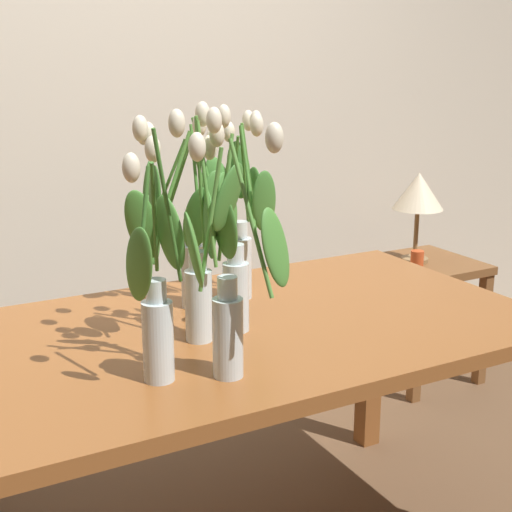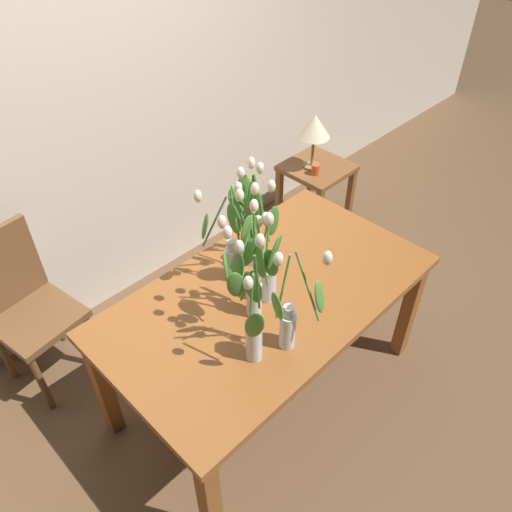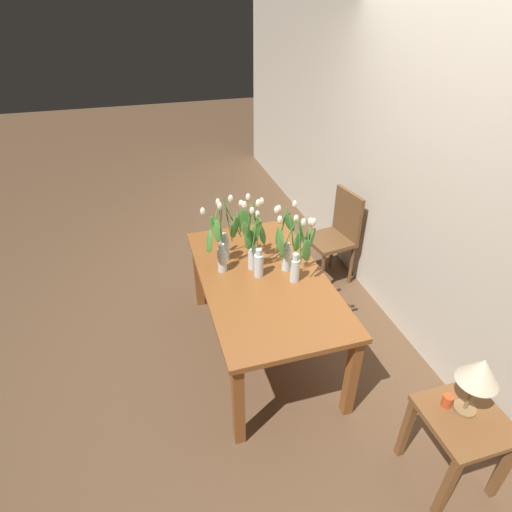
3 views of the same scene
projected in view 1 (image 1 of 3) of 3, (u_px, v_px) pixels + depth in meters
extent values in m
cube|color=beige|center=(91.00, 77.00, 2.83)|extent=(9.00, 0.10, 2.70)
cube|color=brown|center=(241.00, 332.00, 1.92)|extent=(1.60, 0.90, 0.04)
cube|color=brown|center=(370.00, 357.00, 2.69)|extent=(0.07, 0.07, 0.70)
cylinder|color=silver|center=(199.00, 306.00, 1.79)|extent=(0.07, 0.07, 0.18)
cylinder|color=silver|center=(198.00, 261.00, 1.76)|extent=(0.04, 0.04, 0.05)
cylinder|color=silver|center=(199.00, 317.00, 1.79)|extent=(0.06, 0.06, 0.11)
cylinder|color=#56933D|center=(168.00, 199.00, 1.69)|extent=(0.12, 0.02, 0.31)
ellipsoid|color=#F2E5C6|center=(140.00, 129.00, 1.62)|extent=(0.04, 0.04, 0.06)
ellipsoid|color=#427F33|center=(155.00, 201.00, 1.64)|extent=(0.03, 0.11, 0.18)
cylinder|color=#56933D|center=(207.00, 195.00, 1.69)|extent=(0.03, 0.06, 0.34)
ellipsoid|color=#F2E5C6|center=(214.00, 120.00, 1.62)|extent=(0.04, 0.04, 0.06)
ellipsoid|color=#427F33|center=(228.00, 197.00, 1.68)|extent=(0.12, 0.06, 0.18)
cylinder|color=#56933D|center=(172.00, 199.00, 1.74)|extent=(0.08, 0.09, 0.29)
ellipsoid|color=#F2E5C6|center=(148.00, 134.00, 1.72)|extent=(0.04, 0.04, 0.06)
ellipsoid|color=#427F33|center=(152.00, 230.00, 1.75)|extent=(0.08, 0.10, 0.18)
cylinder|color=#56933D|center=(201.00, 189.00, 1.74)|extent=(0.04, 0.04, 0.35)
ellipsoid|color=#F2E5C6|center=(202.00, 114.00, 1.71)|extent=(0.04, 0.04, 0.06)
ellipsoid|color=#427F33|center=(197.00, 219.00, 1.81)|extent=(0.08, 0.11, 0.18)
cylinder|color=silver|center=(240.00, 268.00, 2.11)|extent=(0.07, 0.07, 0.18)
cylinder|color=silver|center=(240.00, 230.00, 2.08)|extent=(0.04, 0.04, 0.05)
cylinder|color=silver|center=(240.00, 278.00, 2.12)|extent=(0.06, 0.06, 0.11)
cylinder|color=#478433|center=(234.00, 181.00, 2.09)|extent=(0.02, 0.08, 0.27)
ellipsoid|color=#F2E5C6|center=(229.00, 132.00, 2.09)|extent=(0.04, 0.04, 0.06)
ellipsoid|color=#427F33|center=(220.00, 184.00, 2.12)|extent=(0.12, 0.05, 0.18)
cylinder|color=#478433|center=(249.00, 177.00, 2.06)|extent=(0.06, 0.02, 0.31)
ellipsoid|color=#F2E5C6|center=(256.00, 121.00, 2.04)|extent=(0.04, 0.04, 0.06)
ellipsoid|color=#427F33|center=(253.00, 195.00, 2.13)|extent=(0.04, 0.09, 0.18)
cylinder|color=#478433|center=(244.00, 176.00, 2.09)|extent=(0.07, 0.08, 0.30)
ellipsoid|color=#F2E5C6|center=(248.00, 121.00, 2.10)|extent=(0.04, 0.04, 0.06)
ellipsoid|color=#427F33|center=(238.00, 170.00, 2.14)|extent=(0.07, 0.09, 0.18)
cylinder|color=#478433|center=(249.00, 181.00, 1.98)|extent=(0.02, 0.12, 0.30)
ellipsoid|color=#F2E5C6|center=(257.00, 125.00, 1.89)|extent=(0.04, 0.04, 0.06)
ellipsoid|color=#427F33|center=(264.00, 201.00, 1.97)|extent=(0.07, 0.04, 0.17)
cylinder|color=silver|center=(236.00, 297.00, 1.85)|extent=(0.07, 0.07, 0.18)
cylinder|color=silver|center=(236.00, 254.00, 1.82)|extent=(0.04, 0.04, 0.05)
cylinder|color=silver|center=(236.00, 308.00, 1.86)|extent=(0.06, 0.06, 0.11)
cylinder|color=#56933D|center=(226.00, 198.00, 1.75)|extent=(0.06, 0.04, 0.31)
ellipsoid|color=#F2E5C6|center=(217.00, 134.00, 1.69)|extent=(0.04, 0.04, 0.06)
ellipsoid|color=#427F33|center=(225.00, 226.00, 1.72)|extent=(0.08, 0.08, 0.17)
cylinder|color=#56933D|center=(221.00, 203.00, 1.77)|extent=(0.06, 0.02, 0.27)
ellipsoid|color=#F2E5C6|center=(209.00, 147.00, 1.73)|extent=(0.04, 0.04, 0.06)
ellipsoid|color=#427F33|center=(209.00, 224.00, 1.75)|extent=(0.03, 0.10, 0.18)
cylinder|color=silver|center=(228.00, 338.00, 1.58)|extent=(0.07, 0.07, 0.18)
cylinder|color=silver|center=(227.00, 288.00, 1.55)|extent=(0.04, 0.04, 0.05)
cylinder|color=silver|center=(228.00, 351.00, 1.59)|extent=(0.06, 0.06, 0.11)
cylinder|color=#56933D|center=(211.00, 221.00, 1.50)|extent=(0.06, 0.02, 0.31)
ellipsoid|color=#F2E5C6|center=(197.00, 147.00, 1.46)|extent=(0.04, 0.04, 0.06)
ellipsoid|color=#4C8E38|center=(194.00, 250.00, 1.48)|extent=(0.07, 0.08, 0.18)
cylinder|color=#56933D|center=(251.00, 219.00, 1.46)|extent=(0.05, 0.12, 0.32)
ellipsoid|color=#F2E5C6|center=(274.00, 138.00, 1.38)|extent=(0.04, 0.04, 0.06)
ellipsoid|color=#4C8E38|center=(275.00, 248.00, 1.47)|extent=(0.10, 0.07, 0.18)
cylinder|color=silver|center=(193.00, 276.00, 2.03)|extent=(0.07, 0.07, 0.18)
cylinder|color=silver|center=(192.00, 237.00, 2.00)|extent=(0.04, 0.04, 0.05)
cylinder|color=silver|center=(194.00, 286.00, 2.04)|extent=(0.06, 0.06, 0.11)
cylinder|color=#478433|center=(196.00, 184.00, 1.93)|extent=(0.01, 0.07, 0.31)
ellipsoid|color=#F2E5C6|center=(199.00, 125.00, 1.86)|extent=(0.04, 0.04, 0.06)
ellipsoid|color=#427F33|center=(212.00, 202.00, 1.91)|extent=(0.10, 0.02, 0.18)
cylinder|color=#478433|center=(204.00, 188.00, 2.00)|extent=(0.08, 0.03, 0.26)
ellipsoid|color=#F2E5C6|center=(213.00, 138.00, 1.99)|extent=(0.04, 0.04, 0.06)
ellipsoid|color=#427F33|center=(208.00, 202.00, 2.06)|extent=(0.05, 0.10, 0.18)
cylinder|color=#478433|center=(209.00, 180.00, 1.92)|extent=(0.05, 0.10, 0.33)
ellipsoid|color=#F2E5C6|center=(224.00, 116.00, 1.85)|extent=(0.04, 0.04, 0.06)
ellipsoid|color=#427F33|center=(228.00, 203.00, 1.94)|extent=(0.10, 0.05, 0.18)
cylinder|color=#478433|center=(166.00, 187.00, 1.98)|extent=(0.10, 0.08, 0.27)
ellipsoid|color=#F2E5C6|center=(143.00, 134.00, 1.95)|extent=(0.04, 0.04, 0.06)
ellipsoid|color=#427F33|center=(149.00, 187.00, 1.96)|extent=(0.07, 0.12, 0.18)
cylinder|color=silver|center=(158.00, 341.00, 1.56)|extent=(0.07, 0.07, 0.18)
cylinder|color=silver|center=(156.00, 291.00, 1.53)|extent=(0.04, 0.04, 0.05)
cylinder|color=silver|center=(159.00, 354.00, 1.57)|extent=(0.06, 0.06, 0.11)
cylinder|color=#3D752D|center=(143.00, 233.00, 1.47)|extent=(0.05, 0.03, 0.27)
ellipsoid|color=#F2E5C6|center=(131.00, 168.00, 1.42)|extent=(0.04, 0.04, 0.06)
ellipsoid|color=#4C8E38|center=(139.00, 265.00, 1.44)|extent=(0.05, 0.12, 0.18)
cylinder|color=#3D752D|center=(155.00, 219.00, 1.56)|extent=(0.05, 0.12, 0.27)
ellipsoid|color=#F2E5C6|center=(153.00, 149.00, 1.59)|extent=(0.04, 0.04, 0.06)
ellipsoid|color=#4C8E38|center=(142.00, 225.00, 1.61)|extent=(0.11, 0.06, 0.18)
cylinder|color=#3D752D|center=(168.00, 208.00, 1.53)|extent=(0.08, 0.05, 0.34)
ellipsoid|color=#F2E5C6|center=(177.00, 123.00, 1.51)|extent=(0.04, 0.04, 0.06)
ellipsoid|color=#4C8E38|center=(170.00, 233.00, 1.59)|extent=(0.07, 0.10, 0.18)
cube|color=brown|center=(425.00, 265.00, 3.22)|extent=(0.44, 0.44, 0.04)
cube|color=brown|center=(416.00, 345.00, 3.05)|extent=(0.04, 0.04, 0.51)
cube|color=brown|center=(482.00, 329.00, 3.22)|extent=(0.04, 0.04, 0.51)
cube|color=brown|center=(362.00, 317.00, 3.37)|extent=(0.04, 0.04, 0.51)
cube|color=brown|center=(425.00, 305.00, 3.54)|extent=(0.04, 0.04, 0.51)
cylinder|color=olive|center=(414.00, 260.00, 3.21)|extent=(0.12, 0.12, 0.02)
cylinder|color=olive|center=(416.00, 234.00, 3.18)|extent=(0.02, 0.02, 0.22)
cone|color=beige|center=(419.00, 191.00, 3.13)|extent=(0.22, 0.22, 0.16)
cylinder|color=#CC4C23|center=(417.00, 259.00, 3.11)|extent=(0.06, 0.06, 0.07)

